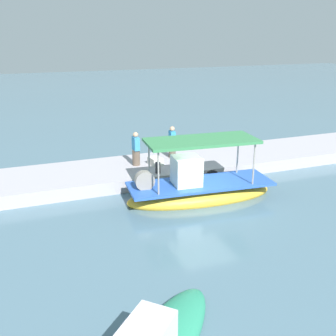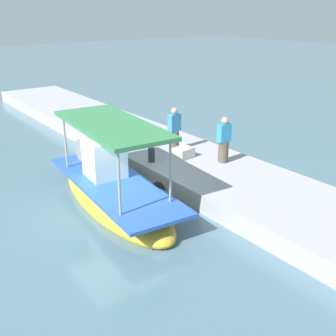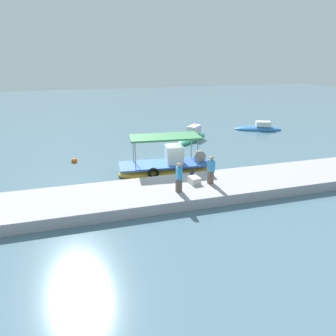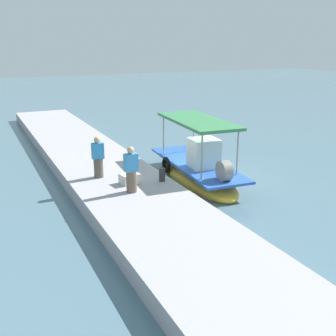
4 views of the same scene
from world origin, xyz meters
name	(u,v)px [view 1 (image 1 of 4)]	position (x,y,z in m)	size (l,w,h in m)	color
ground_plane	(203,199)	(0.00, 0.00, 0.00)	(120.00, 120.00, 0.00)	slate
dock_quay	(171,167)	(0.00, -3.73, 0.30)	(36.00, 3.73, 0.59)	#A8A2AA
main_fishing_boat	(198,189)	(0.18, -0.14, 0.46)	(6.53, 2.52, 2.98)	gold
fisherman_near_bollard	(136,150)	(1.83, -3.78, 1.35)	(0.39, 0.48, 1.66)	brown
fisherman_by_crate	(172,143)	(-0.29, -4.36, 1.34)	(0.39, 0.48, 1.64)	brown
mooring_bollard	(158,168)	(1.23, -2.31, 0.85)	(0.24, 0.24, 0.52)	#2D2D33
cargo_crate	(156,161)	(0.92, -3.51, 0.78)	(0.69, 0.55, 0.37)	beige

